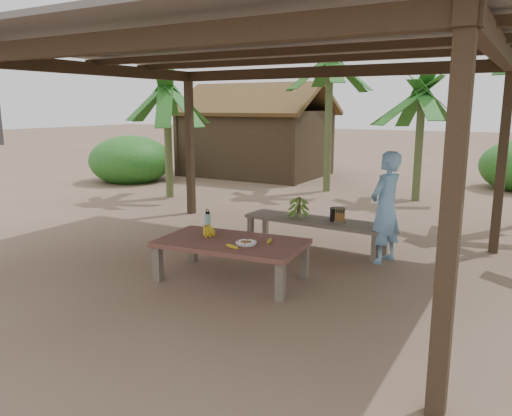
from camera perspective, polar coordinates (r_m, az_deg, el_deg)
The scene contains 17 objects.
ground at distance 6.91m, azimuth -0.17°, elevation -6.52°, with size 80.00×80.00×0.00m, color brown.
pavilion at distance 6.59m, azimuth -0.35°, elevation 17.09°, with size 6.60×5.60×2.95m.
work_table at distance 6.25m, azimuth -2.83°, elevation -4.32°, with size 1.89×1.18×0.50m.
bench at distance 7.68m, azimuth 6.77°, elevation -1.68°, with size 2.23×0.71×0.45m.
ripe_banana_bunch at distance 6.49m, azimuth -5.83°, elevation -2.49°, with size 0.25×0.21×0.15m, color yellow, non-canonical shape.
plate at distance 6.05m, azimuth -1.14°, elevation -4.02°, with size 0.25×0.25×0.04m.
loose_banana_front at distance 5.89m, azimuth -2.75°, elevation -4.42°, with size 0.04×0.18×0.04m, color yellow.
loose_banana_side at distance 6.13m, azimuth 1.52°, elevation -3.79°, with size 0.04×0.14×0.04m, color yellow.
water_flask at distance 6.73m, azimuth -5.54°, elevation -1.53°, with size 0.08×0.08×0.30m.
green_banana_stalk at distance 7.76m, azimuth 4.89°, elevation 0.16°, with size 0.29×0.29×0.33m, color #598C2D, non-canonical shape.
cooking_pot at distance 7.58m, azimuth 9.29°, elevation -0.76°, with size 0.22×0.22×0.19m, color black.
skewer_rack at distance 7.43m, azimuth 9.56°, elevation -0.83°, with size 0.18×0.08×0.24m, color #A57F47, non-canonical shape.
woman at distance 7.09m, azimuth 14.59°, elevation 0.06°, with size 0.57×0.37×1.55m, color #75ACDD.
hut at distance 15.78m, azimuth 0.10°, elevation 7.81°, with size 4.40×3.43×2.85m.
banana_plant_n at distance 11.92m, azimuth 18.41°, elevation 11.40°, with size 1.80×1.80×2.70m.
banana_plant_nw at distance 12.81m, azimuth 8.44°, elevation 15.46°, with size 1.80×1.80×3.54m.
banana_plant_w at distance 11.95m, azimuth -10.18°, elevation 12.24°, with size 1.80×1.80×2.80m.
Camera 1 is at (3.27, -5.69, 2.15)m, focal length 35.00 mm.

